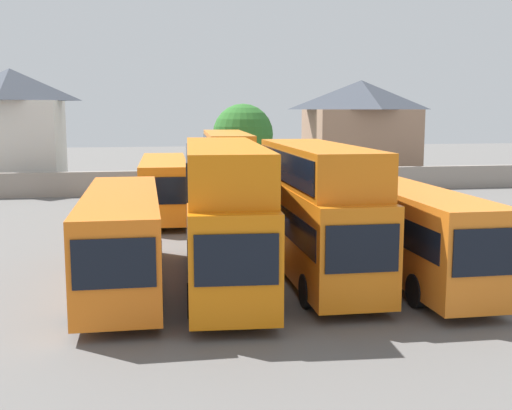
# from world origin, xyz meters

# --- Properties ---
(ground) EXTENTS (140.00, 140.00, 0.00)m
(ground) POSITION_xyz_m (0.00, 18.00, 0.00)
(ground) COLOR #605E5B
(depot_boundary_wall) EXTENTS (56.00, 0.50, 1.80)m
(depot_boundary_wall) POSITION_xyz_m (0.00, 25.36, 0.90)
(depot_boundary_wall) COLOR gray
(depot_boundary_wall) RESTS_ON ground
(bus_1) EXTENTS (2.64, 11.43, 3.40)m
(bus_1) POSITION_xyz_m (-5.33, -0.01, 1.94)
(bus_1) COLOR orange
(bus_1) RESTS_ON ground
(bus_2) EXTENTS (3.35, 11.74, 5.09)m
(bus_2) POSITION_xyz_m (-1.72, -0.26, 2.87)
(bus_2) COLOR orange
(bus_2) RESTS_ON ground
(bus_3) EXTENTS (2.70, 10.28, 5.02)m
(bus_3) POSITION_xyz_m (1.74, -0.16, 2.83)
(bus_3) COLOR orange
(bus_3) RESTS_ON ground
(bus_4) EXTENTS (2.52, 11.78, 3.44)m
(bus_4) POSITION_xyz_m (5.12, -0.36, 1.97)
(bus_4) COLOR orange
(bus_4) RESTS_ON ground
(bus_5) EXTENTS (2.93, 11.03, 3.43)m
(bus_5) POSITION_xyz_m (-3.39, 15.01, 1.96)
(bus_5) COLOR orange
(bus_5) RESTS_ON ground
(bus_6) EXTENTS (3.07, 11.59, 4.92)m
(bus_6) POSITION_xyz_m (0.42, 15.67, 2.77)
(bus_6) COLOR orange
(bus_6) RESTS_ON ground
(bus_7) EXTENTS (2.65, 11.40, 3.49)m
(bus_7) POSITION_xyz_m (2.85, 15.27, 1.99)
(bus_7) COLOR orange
(bus_7) RESTS_ON ground
(house_terrace_left) EXTENTS (7.82, 7.51, 9.50)m
(house_terrace_left) POSITION_xyz_m (-14.82, 31.55, 4.84)
(house_terrace_left) COLOR silver
(house_terrace_left) RESTS_ON ground
(house_terrace_centre) EXTENTS (9.42, 7.53, 8.83)m
(house_terrace_centre) POSITION_xyz_m (14.51, 32.51, 4.50)
(house_terrace_centre) COLOR #9E7A60
(house_terrace_centre) RESTS_ON ground
(tree_left_of_lot) EXTENTS (4.78, 4.78, 6.74)m
(tree_left_of_lot) POSITION_xyz_m (3.24, 27.86, 4.34)
(tree_left_of_lot) COLOR brown
(tree_left_of_lot) RESTS_ON ground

